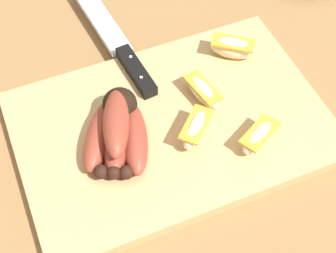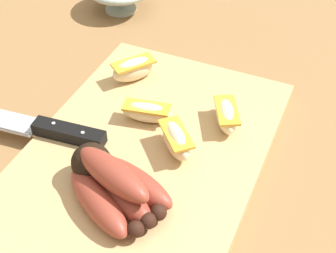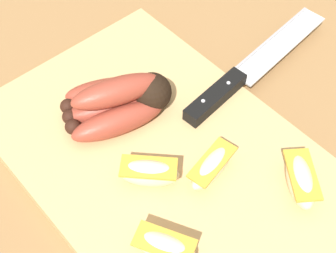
% 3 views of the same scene
% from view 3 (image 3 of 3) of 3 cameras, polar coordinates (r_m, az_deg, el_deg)
% --- Properties ---
extents(ground_plane, '(6.00, 6.00, 0.00)m').
position_cam_3_polar(ground_plane, '(0.59, -1.14, -2.96)').
color(ground_plane, olive).
extents(cutting_board, '(0.44, 0.29, 0.02)m').
position_cam_3_polar(cutting_board, '(0.57, -0.63, -3.68)').
color(cutting_board, tan).
rests_on(cutting_board, ground_plane).
extents(banana_bunch, '(0.12, 0.14, 0.06)m').
position_cam_3_polar(banana_bunch, '(0.58, -5.83, 2.99)').
color(banana_bunch, black).
rests_on(banana_bunch, cutting_board).
extents(chefs_knife, '(0.06, 0.28, 0.02)m').
position_cam_3_polar(chefs_knife, '(0.64, 8.51, 5.80)').
color(chefs_knife, silver).
rests_on(chefs_knife, cutting_board).
extents(apple_wedge_near, '(0.07, 0.05, 0.03)m').
position_cam_3_polar(apple_wedge_near, '(0.49, -0.43, -14.13)').
color(apple_wedge_near, beige).
rests_on(apple_wedge_near, cutting_board).
extents(apple_wedge_middle, '(0.07, 0.07, 0.04)m').
position_cam_3_polar(apple_wedge_middle, '(0.53, -2.29, -5.54)').
color(apple_wedge_middle, beige).
rests_on(apple_wedge_middle, cutting_board).
extents(apple_wedge_far, '(0.04, 0.07, 0.03)m').
position_cam_3_polar(apple_wedge_far, '(0.54, 5.25, -4.73)').
color(apple_wedge_far, beige).
rests_on(apple_wedge_far, cutting_board).
extents(apple_wedge_extra, '(0.07, 0.06, 0.04)m').
position_cam_3_polar(apple_wedge_extra, '(0.54, 15.52, -6.12)').
color(apple_wedge_extra, beige).
rests_on(apple_wedge_extra, cutting_board).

